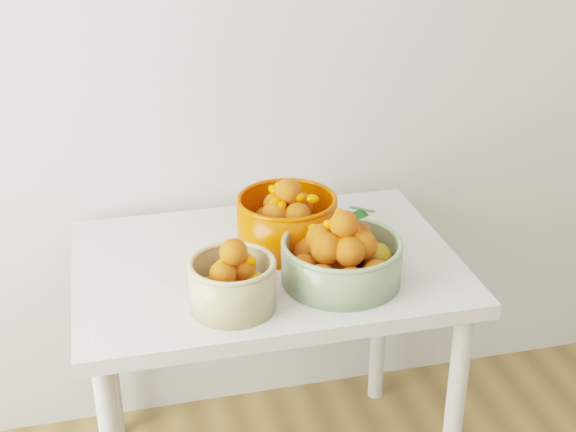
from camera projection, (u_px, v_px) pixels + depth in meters
name	position (u px, v px, depth m)	size (l,w,h in m)	color
table	(267.00, 291.00, 2.15)	(1.00, 0.70, 0.75)	silver
bowl_cream	(233.00, 282.00, 1.88)	(0.21, 0.21, 0.18)	tan
bowl_green	(341.00, 256.00, 1.99)	(0.35, 0.35, 0.19)	gray
bowl_orange	(287.00, 221.00, 2.15)	(0.28, 0.28, 0.19)	#C63400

